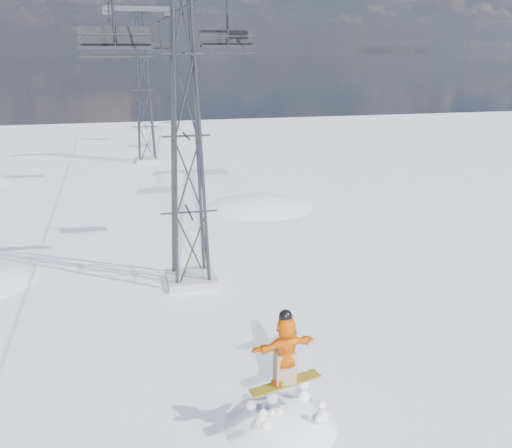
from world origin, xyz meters
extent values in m
plane|color=white|center=(0.00, 0.00, 0.00)|extent=(120.00, 120.00, 0.00)
sphere|color=white|center=(6.00, 18.00, -9.50)|extent=(20.00, 20.00, 20.00)
cube|color=#999999|center=(0.80, 8.00, 0.15)|extent=(1.80, 1.80, 0.30)
cube|color=#999999|center=(0.80, 33.00, 0.15)|extent=(1.80, 1.80, 0.30)
cube|color=#2F3137|center=(0.80, 33.00, 11.25)|extent=(5.00, 0.35, 0.35)
cube|color=#2F3137|center=(-1.40, 33.00, 11.05)|extent=(0.80, 0.25, 0.50)
cube|color=#2F3137|center=(3.00, 33.00, 11.05)|extent=(0.80, 0.25, 0.50)
cylinder|color=black|center=(3.00, 19.50, 10.85)|extent=(0.06, 51.00, 0.06)
cube|color=gold|center=(1.65, -1.27, 1.30)|extent=(1.69, 0.65, 0.13)
imported|color=orange|center=(1.65, -1.27, 2.13)|extent=(1.55, 0.71, 1.61)
cube|color=#8C7256|center=(1.65, -1.27, 1.69)|extent=(0.50, 0.41, 0.74)
sphere|color=black|center=(1.65, -1.27, 2.91)|extent=(0.30, 0.30, 0.30)
cylinder|color=black|center=(-1.40, 7.18, 9.63)|extent=(0.09, 0.09, 2.43)
cube|color=black|center=(-1.40, 7.18, 8.42)|extent=(2.21, 0.50, 0.09)
cube|color=black|center=(-1.40, 7.43, 8.75)|extent=(2.21, 0.07, 0.61)
cylinder|color=black|center=(-1.40, 6.91, 8.14)|extent=(2.21, 0.07, 0.07)
cylinder|color=black|center=(-1.40, 6.85, 8.80)|extent=(2.21, 0.06, 0.06)
cylinder|color=black|center=(3.00, 11.42, 9.67)|extent=(0.09, 0.09, 2.35)
cube|color=black|center=(3.00, 11.42, 8.50)|extent=(2.14, 0.48, 0.09)
cube|color=black|center=(3.00, 11.66, 8.82)|extent=(2.14, 0.06, 0.59)
cylinder|color=black|center=(3.00, 11.15, 8.23)|extent=(2.14, 0.06, 0.06)
cylinder|color=black|center=(3.00, 11.10, 8.87)|extent=(2.14, 0.05, 0.05)
cylinder|color=black|center=(-1.40, 25.14, 9.68)|extent=(0.09, 0.09, 2.34)
cube|color=black|center=(-1.40, 25.14, 8.51)|extent=(2.13, 0.48, 0.09)
cube|color=black|center=(-1.40, 25.38, 8.83)|extent=(2.13, 0.06, 0.59)
cylinder|color=black|center=(-1.40, 24.88, 8.24)|extent=(2.13, 0.06, 0.06)
cylinder|color=black|center=(-1.40, 24.82, 8.88)|extent=(2.13, 0.05, 0.05)
cylinder|color=black|center=(3.00, 42.00, 9.65)|extent=(0.09, 0.09, 2.40)
cube|color=black|center=(3.00, 42.00, 8.45)|extent=(2.18, 0.49, 0.09)
cube|color=black|center=(3.00, 42.24, 8.78)|extent=(2.18, 0.07, 0.60)
cylinder|color=black|center=(3.00, 41.73, 8.18)|extent=(2.18, 0.07, 0.07)
cylinder|color=black|center=(3.00, 41.67, 8.83)|extent=(2.18, 0.05, 0.05)
camera|label=1|loc=(-1.64, -11.79, 8.33)|focal=40.00mm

